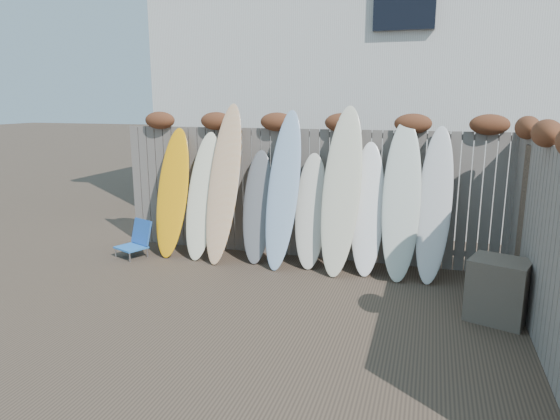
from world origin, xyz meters
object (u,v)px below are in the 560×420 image
(wooden_crate, at_px, (498,290))
(surfboard_0, at_px, (173,192))
(beach_chair, at_px, (136,240))
(lattice_panel, at_px, (539,235))

(wooden_crate, relative_size, surfboard_0, 0.34)
(beach_chair, height_order, surfboard_0, surfboard_0)
(lattice_panel, bearing_deg, surfboard_0, 160.53)
(beach_chair, bearing_deg, lattice_panel, -6.30)
(wooden_crate, xyz_separation_m, lattice_panel, (0.40, 0.28, 0.60))
(beach_chair, height_order, lattice_panel, lattice_panel)
(surfboard_0, bearing_deg, wooden_crate, -14.62)
(lattice_panel, distance_m, surfboard_0, 5.17)
(wooden_crate, xyz_separation_m, surfboard_0, (-4.69, 1.21, 0.65))
(lattice_panel, bearing_deg, beach_chair, 164.62)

